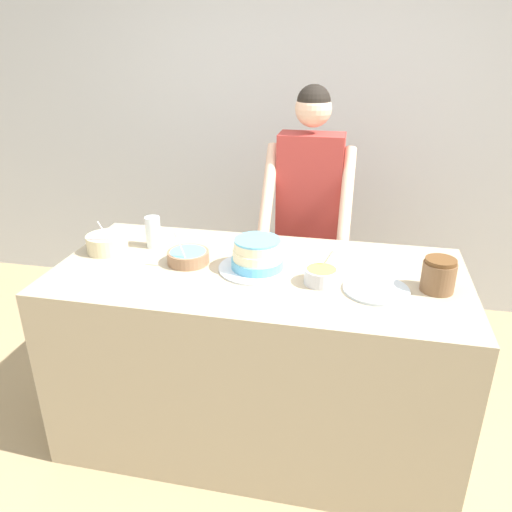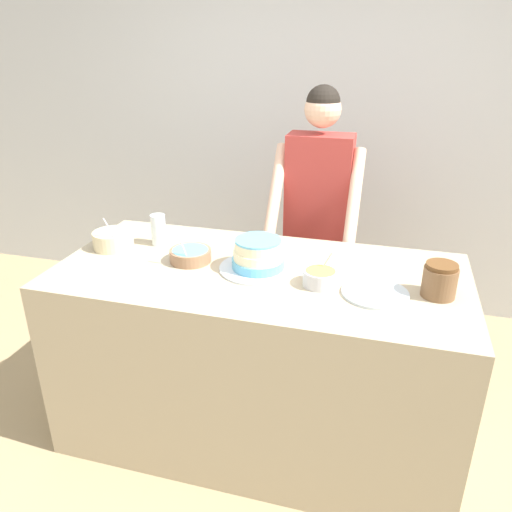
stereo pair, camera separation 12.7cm
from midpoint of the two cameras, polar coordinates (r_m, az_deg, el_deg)
The scene contains 11 objects.
ground_plane at distance 2.50m, azimuth -3.65°, elevation -25.70°, with size 14.00×14.00×0.00m, color tan.
wall_back at distance 3.69m, azimuth 4.50°, elevation 14.30°, with size 10.00×0.05×2.60m.
counter at distance 2.51m, azimuth -1.19°, elevation -11.18°, with size 1.87×0.89×0.92m.
person_baker at distance 2.94m, azimuth 4.86°, elevation 6.26°, with size 0.50×0.46×1.67m.
cake at distance 2.26m, azimuth -1.45°, elevation -0.06°, with size 0.36×0.36×0.15m.
frosting_bowl_pink at distance 2.59m, azimuth -18.01°, elevation 1.47°, with size 0.20×0.20×0.19m.
frosting_bowl_yellow at distance 2.15m, azimuth 5.80°, elevation -2.23°, with size 0.15×0.15×0.14m.
frosting_bowl_blue at distance 2.37m, azimuth -9.29°, elevation -0.07°, with size 0.20×0.20×0.19m.
drinking_glass at distance 2.57m, azimuth -13.07°, elevation 2.67°, with size 0.07×0.07×0.16m.
ceramic_plate at distance 2.14m, azimuth 11.92°, elevation -3.79°, with size 0.28×0.28×0.01m.
stoneware_jar at distance 2.18m, azimuth 18.60°, elevation -2.12°, with size 0.14×0.14×0.14m.
Camera 1 is at (0.42, -1.57, 1.90)m, focal length 35.00 mm.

